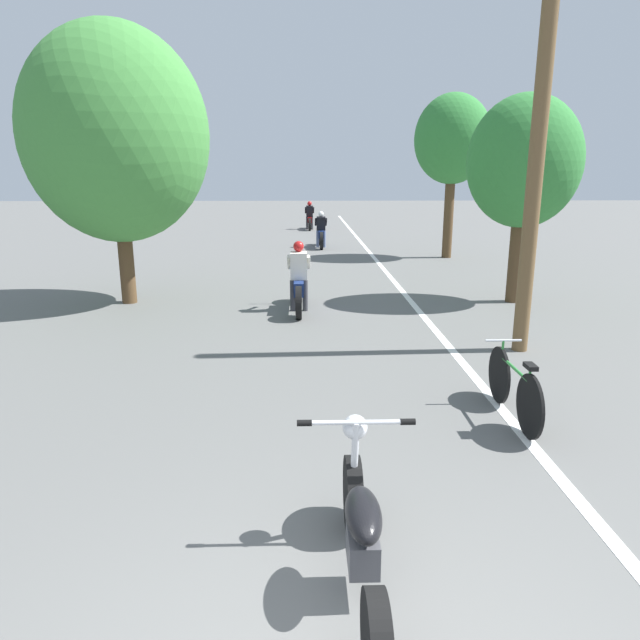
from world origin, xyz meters
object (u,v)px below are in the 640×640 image
object	(u,v)px
roadside_tree_left	(116,135)
motorcycle_foreground	(362,536)
roadside_tree_right_near	(524,163)
bicycle_parked	(514,387)
utility_pole	(537,151)
motorcycle_rider_far	(310,219)
roadside_tree_right_far	(453,140)
motorcycle_rider_lead	(299,285)
motorcycle_rider_mid	(321,234)

from	to	relation	value
roadside_tree_left	motorcycle_foreground	bearing A→B (deg)	-65.03
roadside_tree_right_near	bicycle_parked	distance (m)	7.11
utility_pole	motorcycle_rider_far	distance (m)	21.27
utility_pole	roadside_tree_right_near	xyz separation A→B (m)	(1.17, 3.59, -0.11)
roadside_tree_right_near	roadside_tree_left	world-z (taller)	roadside_tree_left
roadside_tree_right_near	bicycle_parked	size ratio (longest dim) A/B	2.59
roadside_tree_right_far	motorcycle_rider_far	world-z (taller)	roadside_tree_right_far
roadside_tree_left	motorcycle_rider_far	bearing A→B (deg)	76.31
motorcycle_rider_lead	motorcycle_rider_far	distance (m)	17.99
motorcycle_rider_mid	motorcycle_rider_lead	bearing A→B (deg)	-94.17
motorcycle_rider_far	roadside_tree_left	bearing A→B (deg)	-103.69
motorcycle_foreground	motorcycle_rider_far	size ratio (longest dim) A/B	1.06
roadside_tree_right_far	roadside_tree_left	world-z (taller)	roadside_tree_left
roadside_tree_right_far	bicycle_parked	xyz separation A→B (m)	(-2.46, -13.18, -3.45)
motorcycle_rider_lead	motorcycle_rider_far	xyz separation A→B (m)	(0.41, 17.98, -0.00)
motorcycle_foreground	motorcycle_rider_lead	bearing A→B (deg)	93.37
roadside_tree_right_far	motorcycle_rider_mid	world-z (taller)	roadside_tree_right_far
roadside_tree_right_far	motorcycle_rider_mid	xyz separation A→B (m)	(-4.21, 2.94, -3.31)
motorcycle_rider_mid	motorcycle_foreground	bearing A→B (deg)	-90.86
bicycle_parked	motorcycle_rider_far	bearing A→B (deg)	95.15
motorcycle_rider_lead	roadside_tree_right_near	bearing A→B (deg)	8.30
motorcycle_rider_far	bicycle_parked	distance (m)	23.60
utility_pole	roadside_tree_right_far	xyz separation A→B (m)	(1.38, 10.55, 0.73)
utility_pole	roadside_tree_right_near	distance (m)	3.77
roadside_tree_right_near	motorcycle_rider_far	xyz separation A→B (m)	(-4.36, 17.29, -2.46)
roadside_tree_right_far	motorcycle_rider_far	size ratio (longest dim) A/B	2.65
roadside_tree_left	motorcycle_rider_far	distance (m)	17.90
motorcycle_rider_lead	motorcycle_rider_mid	size ratio (longest dim) A/B	1.01
utility_pole	roadside_tree_left	distance (m)	8.27
roadside_tree_right_near	motorcycle_rider_lead	size ratio (longest dim) A/B	2.05
roadside_tree_right_far	motorcycle_foreground	xyz separation A→B (m)	(-4.49, -15.96, -3.42)
motorcycle_rider_mid	roadside_tree_left	bearing A→B (deg)	-114.96
motorcycle_rider_mid	roadside_tree_right_far	bearing A→B (deg)	-34.92
roadside_tree_right_far	motorcycle_rider_lead	distance (m)	9.71
roadside_tree_right_far	bicycle_parked	world-z (taller)	roadside_tree_right_far
roadside_tree_right_far	motorcycle_foreground	world-z (taller)	roadside_tree_right_far
motorcycle_foreground	motorcycle_rider_mid	bearing A→B (deg)	89.14
roadside_tree_right_near	bicycle_parked	world-z (taller)	roadside_tree_right_near
roadside_tree_right_near	motorcycle_rider_mid	world-z (taller)	roadside_tree_right_near
roadside_tree_right_near	roadside_tree_right_far	world-z (taller)	roadside_tree_right_far
roadside_tree_right_near	roadside_tree_right_far	bearing A→B (deg)	88.27
motorcycle_rider_lead	bicycle_parked	world-z (taller)	motorcycle_rider_lead
bicycle_parked	roadside_tree_left	bearing A→B (deg)	134.68
motorcycle_foreground	bicycle_parked	xyz separation A→B (m)	(2.04, 2.78, -0.03)
roadside_tree_left	motorcycle_rider_mid	distance (m)	11.18
utility_pole	motorcycle_rider_lead	distance (m)	5.28
roadside_tree_left	motorcycle_foreground	world-z (taller)	roadside_tree_left
roadside_tree_left	motorcycle_rider_lead	bearing A→B (deg)	-12.55
utility_pole	motorcycle_rider_far	bearing A→B (deg)	98.69
roadside_tree_right_far	motorcycle_foreground	bearing A→B (deg)	-105.72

